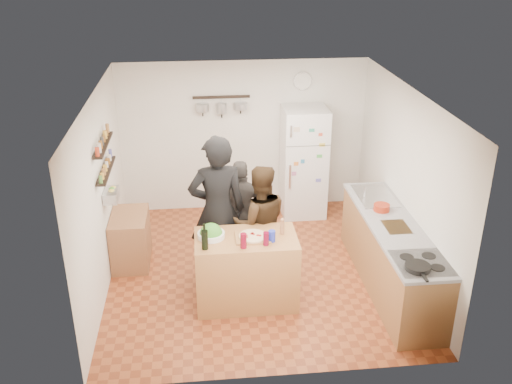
{
  "coord_description": "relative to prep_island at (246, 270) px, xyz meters",
  "views": [
    {
      "loc": [
        -0.71,
        -6.76,
        4.25
      ],
      "look_at": [
        0.0,
        0.1,
        1.15
      ],
      "focal_mm": 40.0,
      "sensor_mm": 36.0,
      "label": 1
    }
  ],
  "objects": [
    {
      "name": "side_table",
      "position": [
        -1.53,
        1.12,
        -0.09
      ],
      "size": [
        0.5,
        0.8,
        0.73
      ],
      "primitive_type": "cube",
      "color": "#96653E",
      "rests_on": "floor"
    },
    {
      "name": "wall_clock",
      "position": [
        1.16,
        2.78,
        1.69
      ],
      "size": [
        0.3,
        0.03,
        0.3
      ],
      "primitive_type": "cylinder",
      "rotation": [
        1.57,
        0.0,
        0.0
      ],
      "color": "silver",
      "rests_on": "back_wall"
    },
    {
      "name": "room_shell",
      "position": [
        0.21,
        1.09,
        0.79
      ],
      "size": [
        4.2,
        4.2,
        4.2
      ],
      "color": "brown",
      "rests_on": "ground"
    },
    {
      "name": "person_left",
      "position": [
        -0.32,
        0.55,
        0.57
      ],
      "size": [
        0.79,
        0.56,
        2.04
      ],
      "primitive_type": "imported",
      "rotation": [
        0.0,
        0.0,
        3.24
      ],
      "color": "black",
      "rests_on": "floor"
    },
    {
      "name": "wine_glass_near",
      "position": [
        -0.05,
        -0.24,
        0.55
      ],
      "size": [
        0.08,
        0.08,
        0.19
      ],
      "primitive_type": "cylinder",
      "color": "#610819",
      "rests_on": "prep_island"
    },
    {
      "name": "pizza_board",
      "position": [
        0.08,
        -0.02,
        0.47
      ],
      "size": [
        0.42,
        0.34,
        0.02
      ],
      "primitive_type": "cube",
      "color": "#926135",
      "rests_on": "prep_island"
    },
    {
      "name": "person_center",
      "position": [
        0.23,
        0.56,
        0.35
      ],
      "size": [
        0.82,
        0.66,
        1.62
      ],
      "primitive_type": "imported",
      "rotation": [
        0.0,
        0.0,
        3.21
      ],
      "color": "black",
      "rests_on": "floor"
    },
    {
      "name": "spice_shelf_lower",
      "position": [
        -1.72,
        0.9,
        1.04
      ],
      "size": [
        0.12,
        1.0,
        0.02
      ],
      "primitive_type": "cube",
      "color": "black",
      "rests_on": "left_wall"
    },
    {
      "name": "spice_shelf_upper",
      "position": [
        -1.72,
        0.9,
        1.4
      ],
      "size": [
        0.12,
        1.0,
        0.02
      ],
      "primitive_type": "cube",
      "color": "black",
      "rests_on": "left_wall"
    },
    {
      "name": "skillet",
      "position": [
        1.81,
        -0.93,
        0.49
      ],
      "size": [
        0.28,
        0.28,
        0.05
      ],
      "primitive_type": "cylinder",
      "color": "black",
      "rests_on": "stove_top"
    },
    {
      "name": "produce_basket",
      "position": [
        -1.69,
        0.9,
        0.69
      ],
      "size": [
        0.18,
        0.35,
        0.14
      ],
      "primitive_type": "cube",
      "color": "silver",
      "rests_on": "left_wall"
    },
    {
      "name": "wine_glass_far",
      "position": [
        0.22,
        -0.2,
        0.54
      ],
      "size": [
        0.07,
        0.07,
        0.17
      ],
      "primitive_type": "cylinder",
      "color": "#5B071F",
      "rests_on": "prep_island"
    },
    {
      "name": "stove_top",
      "position": [
        1.91,
        -0.8,
        0.46
      ],
      "size": [
        0.6,
        0.62,
        0.02
      ],
      "primitive_type": "cube",
      "color": "white",
      "rests_on": "counter_run"
    },
    {
      "name": "sink",
      "position": [
        1.91,
        1.0,
        0.46
      ],
      "size": [
        0.5,
        0.8,
        0.03
      ],
      "primitive_type": "cube",
      "color": "silver",
      "rests_on": "counter_run"
    },
    {
      "name": "fridge",
      "position": [
        1.16,
        2.45,
        0.45
      ],
      "size": [
        0.7,
        0.68,
        1.8
      ],
      "primitive_type": "cube",
      "color": "white",
      "rests_on": "floor"
    },
    {
      "name": "wine_bottle",
      "position": [
        -0.5,
        -0.22,
        0.57
      ],
      "size": [
        0.08,
        0.08,
        0.24
      ],
      "primitive_type": "cylinder",
      "color": "black",
      "rests_on": "prep_island"
    },
    {
      "name": "salad_bowl",
      "position": [
        -0.42,
        0.05,
        0.49
      ],
      "size": [
        0.33,
        0.33,
        0.07
      ],
      "primitive_type": "cylinder",
      "color": "silver",
      "rests_on": "prep_island"
    },
    {
      "name": "counter_run",
      "position": [
        1.91,
        0.15,
        -0.01
      ],
      "size": [
        0.63,
        2.63,
        0.9
      ],
      "primitive_type": "cube",
      "color": "#9E7042",
      "rests_on": "floor"
    },
    {
      "name": "pot_rack",
      "position": [
        -0.14,
        2.7,
        1.49
      ],
      "size": [
        0.9,
        0.04,
        0.04
      ],
      "primitive_type": "cube",
      "color": "black",
      "rests_on": "back_wall"
    },
    {
      "name": "red_bowl",
      "position": [
        1.86,
        0.54,
        0.51
      ],
      "size": [
        0.21,
        0.21,
        0.09
      ],
      "primitive_type": "cylinder",
      "color": "#A32912",
      "rests_on": "counter_run"
    },
    {
      "name": "person_back",
      "position": [
        0.03,
        1.02,
        0.3
      ],
      "size": [
        0.91,
        0.43,
        1.51
      ],
      "primitive_type": "imported",
      "rotation": [
        0.0,
        0.0,
        3.06
      ],
      "color": "#332F2D",
      "rests_on": "floor"
    },
    {
      "name": "pizza",
      "position": [
        0.08,
        -0.02,
        0.48
      ],
      "size": [
        0.34,
        0.34,
        0.02
      ],
      "primitive_type": "cylinder",
      "color": "#CDB087",
      "rests_on": "pizza_board"
    },
    {
      "name": "cutting_board",
      "position": [
        1.91,
        0.07,
        0.46
      ],
      "size": [
        0.3,
        0.4,
        0.02
      ],
      "primitive_type": "cube",
      "color": "olive",
      "rests_on": "counter_run"
    },
    {
      "name": "salt_canister",
      "position": [
        0.3,
        -0.12,
        0.52
      ],
      "size": [
        0.09,
        0.09,
        0.14
      ],
      "primitive_type": "cylinder",
      "color": "#1C289A",
      "rests_on": "prep_island"
    },
    {
      "name": "prep_island",
      "position": [
        0.0,
        0.0,
        0.0
      ],
      "size": [
        1.25,
        0.72,
        0.91
      ],
      "primitive_type": "cube",
      "color": "#A6743C",
      "rests_on": "floor"
    },
    {
      "name": "pepper_mill",
      "position": [
        0.45,
        0.05,
        0.54
      ],
      "size": [
        0.05,
        0.05,
        0.17
      ],
      "primitive_type": "cylinder",
      "color": "#8F5C3C",
      "rests_on": "prep_island"
    }
  ]
}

